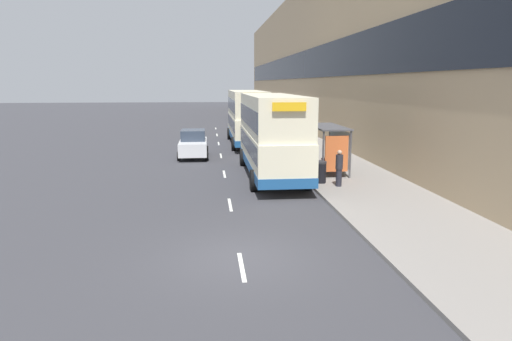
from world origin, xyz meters
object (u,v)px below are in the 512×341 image
object	(u,v)px
double_decker_bus_near	(272,134)
pedestrian_at_shelter	(315,162)
car_1	(193,144)
pedestrian_1	(339,168)
double_decker_bus_ahead	(247,116)
bus_shelter	(332,140)
car_0	(236,112)
litter_bin	(321,172)

from	to	relation	value
double_decker_bus_near	pedestrian_at_shelter	bearing A→B (deg)	-44.75
car_1	pedestrian_1	bearing A→B (deg)	124.86
pedestrian_at_shelter	pedestrian_1	size ratio (longest dim) A/B	1.07
double_decker_bus_near	double_decker_bus_ahead	xyz separation A→B (m)	(-0.19, 13.08, 0.00)
bus_shelter	pedestrian_at_shelter	world-z (taller)	bus_shelter
bus_shelter	double_decker_bus_near	xyz separation A→B (m)	(-3.30, -0.25, 0.41)
car_0	litter_bin	xyz separation A→B (m)	(1.50, -42.80, -0.23)
litter_bin	car_1	bearing A→B (deg)	124.49
bus_shelter	pedestrian_at_shelter	bearing A→B (deg)	-123.95
double_decker_bus_ahead	pedestrian_1	bearing A→B (deg)	-79.81
bus_shelter	double_decker_bus_ahead	distance (m)	13.31
car_1	pedestrian_at_shelter	size ratio (longest dim) A/B	2.29
car_1	pedestrian_1	size ratio (longest dim) A/B	2.46
car_1	pedestrian_1	distance (m)	12.34
bus_shelter	car_0	xyz separation A→B (m)	(-2.72, 40.17, -0.97)
pedestrian_1	litter_bin	distance (m)	1.11
double_decker_bus_ahead	car_0	bearing A→B (deg)	88.40
double_decker_bus_near	litter_bin	bearing A→B (deg)	-48.87
double_decker_bus_ahead	litter_bin	bearing A→B (deg)	-81.66
double_decker_bus_ahead	pedestrian_1	xyz separation A→B (m)	(2.93, -16.28, -1.27)
pedestrian_at_shelter	car_1	bearing A→B (deg)	125.18
pedestrian_1	car_0	bearing A→B (deg)	92.84
bus_shelter	double_decker_bus_near	distance (m)	3.33
double_decker_bus_near	pedestrian_at_shelter	distance (m)	2.91
car_0	car_1	size ratio (longest dim) A/B	0.98
double_decker_bus_near	litter_bin	size ratio (longest dim) A/B	9.80
car_0	pedestrian_1	xyz separation A→B (m)	(2.16, -43.62, 0.11)
pedestrian_1	car_1	bearing A→B (deg)	124.86
pedestrian_at_shelter	litter_bin	xyz separation A→B (m)	(0.20, -0.51, -0.41)
car_0	bus_shelter	bearing A→B (deg)	-86.12
car_1	double_decker_bus_near	bearing A→B (deg)	121.93
double_decker_bus_near	litter_bin	xyz separation A→B (m)	(2.08, -2.38, -1.61)
car_0	litter_bin	distance (m)	42.82
double_decker_bus_ahead	car_0	distance (m)	27.39
double_decker_bus_ahead	car_1	xyz separation A→B (m)	(-4.13, -6.15, -1.39)
car_0	pedestrian_at_shelter	size ratio (longest dim) A/B	2.25
car_0	pedestrian_1	world-z (taller)	pedestrian_1
bus_shelter	pedestrian_1	bearing A→B (deg)	-99.24
double_decker_bus_ahead	car_0	size ratio (longest dim) A/B	2.59
double_decker_bus_ahead	litter_bin	world-z (taller)	double_decker_bus_ahead
double_decker_bus_near	pedestrian_at_shelter	xyz separation A→B (m)	(1.88, -1.86, -1.20)
car_0	litter_bin	bearing A→B (deg)	-87.99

